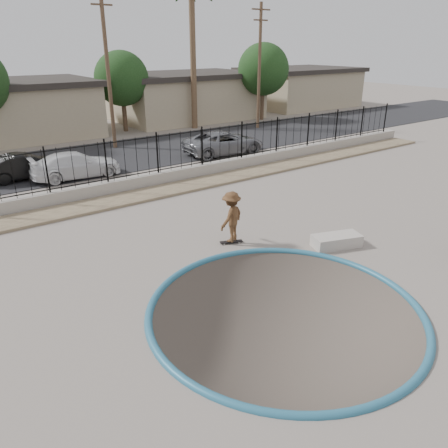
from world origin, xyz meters
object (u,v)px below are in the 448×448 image
Objects in this scene: car_d at (224,143)px; skateboard at (231,242)px; skater at (231,220)px; concrete_ledge at (337,241)px; car_b at (25,166)px; car_c at (76,165)px.

skateboard is at bearing 149.76° from car_d.
skater is at bearing 149.76° from car_d.
car_b is at bearing 114.06° from concrete_ledge.
car_d is (8.90, -0.32, 0.06)m from car_c.
car_b is at bearing 61.51° from car_c.
concrete_ledge is 13.69m from car_c.
car_b is at bearing -94.92° from skater.
car_d reaches higher than concrete_ledge.
skater is at bearing -168.97° from car_c.
skater reaches higher than car_b.
skateboard is 0.49× the size of concrete_ledge.
car_d is at bearing -147.01° from skater.
car_c reaches higher than skateboard.
car_b is 0.77× the size of car_d.
skateboard is at bearing -168.97° from car_c.
skater is 10.86m from car_c.
car_c is at bearing 92.74° from car_d.
skateboard is at bearing 139.96° from concrete_ledge.
car_b is (-6.36, 14.25, 0.46)m from concrete_ledge.
car_c is 0.88× the size of car_d.
car_b reaches higher than concrete_ledge.
car_b is at bearing 86.62° from car_d.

